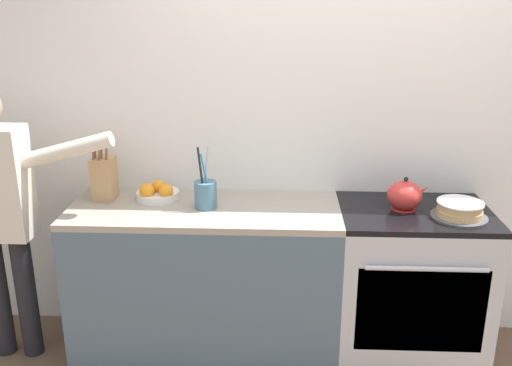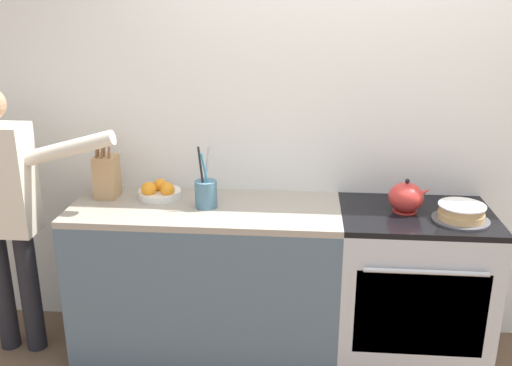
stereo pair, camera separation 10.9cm
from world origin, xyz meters
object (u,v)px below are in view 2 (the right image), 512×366
layer_cake (461,213)px  knife_block (107,176)px  utensil_crock (206,193)px  person_baker (5,202)px  tea_kettle (406,197)px  fruit_bowl (159,192)px  stove_range (410,288)px

layer_cake → knife_block: knife_block is taller
knife_block → utensil_crock: size_ratio=1.00×
layer_cake → person_baker: (-2.40, 0.00, -0.02)m
tea_kettle → fruit_bowl: bearing=176.3°
knife_block → person_baker: person_baker is taller
tea_kettle → person_baker: size_ratio=0.15×
utensil_crock → fruit_bowl: 0.31m
utensil_crock → fruit_bowl: utensil_crock is taller
knife_block → utensil_crock: (0.58, -0.11, -0.04)m
fruit_bowl → person_baker: 0.82m
utensil_crock → layer_cake: bearing=-3.6°
tea_kettle → utensil_crock: utensil_crock is taller
knife_block → fruit_bowl: size_ratio=1.41×
stove_range → tea_kettle: (-0.06, 0.02, 0.52)m
stove_range → knife_block: bearing=176.4°
tea_kettle → person_baker: bearing=-177.1°
layer_cake → fruit_bowl: (-1.60, 0.20, -0.00)m
tea_kettle → knife_block: bearing=177.0°
stove_range → tea_kettle: size_ratio=3.94×
stove_range → knife_block: size_ratio=2.63×
layer_cake → knife_block: bearing=174.1°
utensil_crock → person_baker: 1.09m
stove_range → person_baker: person_baker is taller
tea_kettle → knife_block: 1.64m
utensil_crock → knife_block: bearing=168.9°
layer_cake → utensil_crock: (-1.31, 0.08, 0.04)m
layer_cake → utensil_crock: size_ratio=0.85×
knife_block → fruit_bowl: (0.29, 0.00, -0.08)m
fruit_bowl → person_baker: person_baker is taller
stove_range → tea_kettle: tea_kettle is taller
tea_kettle → knife_block: (-1.63, 0.09, 0.05)m
utensil_crock → person_baker: bearing=-175.7°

